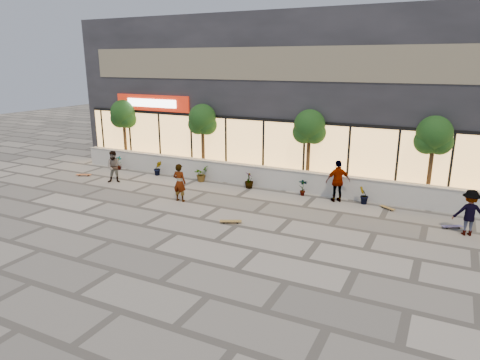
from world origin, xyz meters
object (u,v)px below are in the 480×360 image
at_px(tree_west, 123,116).
at_px(tree_midwest, 202,121).
at_px(skater_right_near, 338,181).
at_px(skateboard_right_far, 452,226).
at_px(tree_mideast, 309,129).
at_px(skateboard_left, 84,175).
at_px(skateboard_center, 231,221).
at_px(skater_right_far, 469,213).
at_px(skateboard_right_near, 388,208).
at_px(tree_east, 434,138).
at_px(skater_center, 180,183).
at_px(skater_left, 114,167).

bearing_deg(tree_west, tree_midwest, 0.00).
bearing_deg(skater_right_near, skateboard_right_far, 132.62).
distance_m(tree_midwest, tree_mideast, 6.00).
bearing_deg(skateboard_left, tree_mideast, -10.12).
bearing_deg(skateboard_center, tree_west, 124.70).
bearing_deg(skateboard_center, skater_right_far, -6.44).
height_order(skateboard_center, skateboard_right_far, skateboard_center).
xyz_separation_m(skater_right_far, skateboard_right_near, (-2.99, 1.60, -0.78)).
xyz_separation_m(tree_mideast, skateboard_left, (-11.77, -3.23, -2.90)).
height_order(tree_east, skater_center, tree_east).
bearing_deg(skateboard_center, tree_mideast, 53.31).
relative_size(skateboard_left, skateboard_right_near, 1.19).
bearing_deg(tree_mideast, skater_center, -135.11).
height_order(tree_midwest, skateboard_left, tree_midwest).
bearing_deg(tree_west, tree_east, 0.00).
distance_m(tree_midwest, skater_right_far, 13.60).
xyz_separation_m(skater_left, skater_right_far, (16.37, 0.32, 0.02)).
xyz_separation_m(tree_midwest, skater_right_far, (13.07, -3.10, -2.13)).
bearing_deg(skater_left, skateboard_right_far, -28.77).
bearing_deg(tree_mideast, tree_midwest, 180.00).
distance_m(tree_west, skateboard_center, 12.25).
relative_size(tree_midwest, skateboard_left, 4.67).
bearing_deg(skateboard_left, tree_east, -14.88).
bearing_deg(skateboard_left, tree_west, 59.81).
height_order(tree_east, skater_right_near, tree_east).
bearing_deg(skateboard_center, tree_east, 16.21).
bearing_deg(skateboard_left, skater_right_far, -25.09).
height_order(skater_center, skateboard_right_far, skater_center).
relative_size(skater_right_far, skateboard_left, 2.03).
xyz_separation_m(tree_west, skateboard_right_far, (18.09, -2.65, -2.91)).
bearing_deg(skater_right_near, tree_mideast, -69.56).
distance_m(skateboard_left, skateboard_right_near, 15.94).
height_order(tree_midwest, tree_east, same).
xyz_separation_m(tree_mideast, skater_left, (-9.30, -3.43, -2.15)).
relative_size(tree_east, skateboard_left, 4.67).
distance_m(tree_east, skater_right_far, 4.08).
height_order(tree_midwest, tree_mideast, same).
height_order(tree_midwest, skater_right_far, tree_midwest).
xyz_separation_m(tree_midwest, skateboard_right_near, (10.08, -1.50, -2.91)).
xyz_separation_m(skater_center, skateboard_right_far, (11.11, 1.85, -0.79)).
bearing_deg(tree_midwest, skateboard_center, -50.95).
distance_m(tree_west, tree_mideast, 11.50).
bearing_deg(skater_center, tree_west, -33.95).
bearing_deg(skateboard_right_far, tree_midwest, 137.45).
relative_size(tree_midwest, skater_center, 2.26).
bearing_deg(skater_right_far, skateboard_right_far, -56.93).
height_order(skater_right_far, skateboard_right_near, skater_right_far).
bearing_deg(skater_left, skater_right_near, -21.27).
height_order(tree_mideast, skateboard_left, tree_mideast).
xyz_separation_m(skater_center, skater_left, (-4.78, 1.08, -0.03)).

